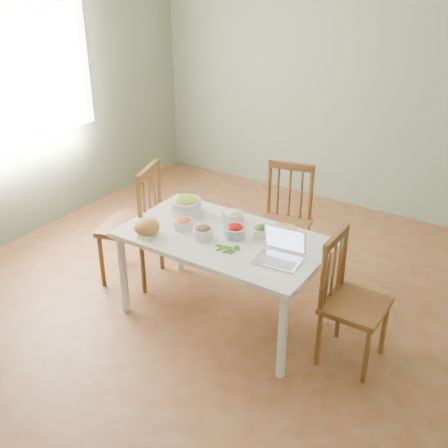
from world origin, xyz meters
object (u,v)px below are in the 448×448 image
Objects in this scene: chair_right at (356,303)px; chair_far at (283,224)px; bread_boule at (147,227)px; bowl_squash at (185,204)px; laptop at (278,248)px; dining_table at (224,277)px; chair_left at (130,223)px.

chair_far is at bearing 51.32° from chair_right.
bowl_squash reaches higher than bread_boule.
chair_far reaches higher than bowl_squash.
chair_right is at bearing 11.56° from laptop.
dining_table is 0.98m from chair_left.
chair_right is 0.63m from laptop.
dining_table is 5.01× the size of laptop.
bread_boule is (0.48, -0.32, 0.24)m from chair_left.
chair_left is 1.96m from chair_right.
bread_boule is at bearing -92.31° from bowl_squash.
chair_left is at bearing -166.33° from bowl_squash.
bowl_squash is at bearing 85.65° from chair_right.
chair_far is at bearing 108.95° from chair_left.
chair_left is 1.49m from laptop.
bowl_squash is (0.02, 0.44, 0.01)m from bread_boule.
chair_right is (1.96, 0.02, -0.05)m from chair_left.
dining_table is 0.68m from laptop.
laptop is at bearing 107.50° from chair_right.
laptop is (0.49, -0.10, 0.45)m from dining_table.
chair_left is 4.12× the size of bowl_squash.
chair_left reaches higher than bowl_squash.
chair_far is at bearing 62.71° from bread_boule.
chair_left is 0.57m from bowl_squash.
chair_left is at bearing 167.95° from laptop.
chair_left is at bearing 145.88° from bread_boule.
chair_right is at bearing 73.46° from chair_left.
laptop reaches higher than bowl_squash.
chair_far is at bearing 84.88° from dining_table.
bread_boule is at bearing 102.60° from chair_right.
chair_far is 0.93× the size of chair_left.
laptop reaches higher than bread_boule.
bowl_squash is at bearing 87.69° from bread_boule.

